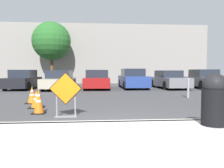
{
  "coord_description": "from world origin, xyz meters",
  "views": [
    {
      "loc": [
        -0.62,
        -5.14,
        1.33
      ],
      "look_at": [
        0.38,
        7.75,
        0.56
      ],
      "focal_mm": 35.0,
      "sensor_mm": 36.0,
      "label": 1
    }
  ],
  "objects_px": {
    "trash_bin": "(214,99)",
    "parked_car_second": "(60,80)",
    "parked_car_fourth": "(133,79)",
    "parked_car_nearest": "(23,80)",
    "bollard_second": "(224,87)",
    "parked_car_sixth": "(204,80)",
    "traffic_cone_nearest": "(39,101)",
    "traffic_cone_third": "(32,95)",
    "road_closed_sign": "(66,93)",
    "parked_car_third": "(97,80)",
    "bollard_nearest": "(188,88)",
    "parked_car_fifth": "(169,80)",
    "traffic_cone_second": "(36,99)"
  },
  "relations": [
    {
      "from": "trash_bin",
      "to": "parked_car_second",
      "type": "bearing_deg",
      "value": 114.1
    },
    {
      "from": "parked_car_fourth",
      "to": "parked_car_nearest",
      "type": "bearing_deg",
      "value": -0.84
    },
    {
      "from": "parked_car_fourth",
      "to": "bollard_second",
      "type": "xyz_separation_m",
      "value": [
        3.54,
        -6.22,
        -0.18
      ]
    },
    {
      "from": "parked_car_sixth",
      "to": "bollard_second",
      "type": "distance_m",
      "value": 6.21
    },
    {
      "from": "traffic_cone_nearest",
      "to": "parked_car_fourth",
      "type": "relative_size",
      "value": 0.19
    },
    {
      "from": "traffic_cone_third",
      "to": "parked_car_second",
      "type": "xyz_separation_m",
      "value": [
        0.01,
        6.99,
        0.3
      ]
    },
    {
      "from": "parked_car_sixth",
      "to": "bollard_second",
      "type": "bearing_deg",
      "value": 73.72
    },
    {
      "from": "road_closed_sign",
      "to": "trash_bin",
      "type": "bearing_deg",
      "value": -26.94
    },
    {
      "from": "parked_car_fourth",
      "to": "trash_bin",
      "type": "bearing_deg",
      "value": 87.64
    },
    {
      "from": "parked_car_third",
      "to": "bollard_nearest",
      "type": "relative_size",
      "value": 4.41
    },
    {
      "from": "parked_car_nearest",
      "to": "trash_bin",
      "type": "xyz_separation_m",
      "value": [
        7.95,
        -12.1,
        0.07
      ]
    },
    {
      "from": "parked_car_second",
      "to": "road_closed_sign",
      "type": "bearing_deg",
      "value": 102.02
    },
    {
      "from": "parked_car_nearest",
      "to": "bollard_nearest",
      "type": "height_order",
      "value": "parked_car_nearest"
    },
    {
      "from": "parked_car_second",
      "to": "parked_car_sixth",
      "type": "relative_size",
      "value": 0.99
    },
    {
      "from": "parked_car_third",
      "to": "bollard_nearest",
      "type": "bearing_deg",
      "value": 128.72
    },
    {
      "from": "parked_car_third",
      "to": "parked_car_second",
      "type": "bearing_deg",
      "value": 8.69
    },
    {
      "from": "road_closed_sign",
      "to": "trash_bin",
      "type": "xyz_separation_m",
      "value": [
        3.45,
        -1.75,
        0.02
      ]
    },
    {
      "from": "parked_car_second",
      "to": "parked_car_fifth",
      "type": "xyz_separation_m",
      "value": [
        8.26,
        0.27,
        -0.0
      ]
    },
    {
      "from": "trash_bin",
      "to": "bollard_nearest",
      "type": "relative_size",
      "value": 1.17
    },
    {
      "from": "traffic_cone_second",
      "to": "bollard_second",
      "type": "height_order",
      "value": "bollard_second"
    },
    {
      "from": "road_closed_sign",
      "to": "parked_car_nearest",
      "type": "distance_m",
      "value": 11.28
    },
    {
      "from": "parked_car_second",
      "to": "bollard_second",
      "type": "relative_size",
      "value": 4.72
    },
    {
      "from": "traffic_cone_second",
      "to": "traffic_cone_third",
      "type": "bearing_deg",
      "value": 112.46
    },
    {
      "from": "road_closed_sign",
      "to": "parked_car_third",
      "type": "xyz_separation_m",
      "value": [
        1.0,
        10.17,
        -0.04
      ]
    },
    {
      "from": "parked_car_second",
      "to": "trash_bin",
      "type": "distance_m",
      "value": 12.72
    },
    {
      "from": "traffic_cone_second",
      "to": "parked_car_nearest",
      "type": "relative_size",
      "value": 0.15
    },
    {
      "from": "road_closed_sign",
      "to": "parked_car_second",
      "type": "bearing_deg",
      "value": 100.05
    },
    {
      "from": "traffic_cone_nearest",
      "to": "bollard_nearest",
      "type": "bearing_deg",
      "value": 28.82
    },
    {
      "from": "traffic_cone_second",
      "to": "parked_car_third",
      "type": "height_order",
      "value": "parked_car_third"
    },
    {
      "from": "traffic_cone_third",
      "to": "parked_car_nearest",
      "type": "bearing_deg",
      "value": 110.18
    },
    {
      "from": "parked_car_third",
      "to": "road_closed_sign",
      "type": "bearing_deg",
      "value": 86.74
    },
    {
      "from": "parked_car_nearest",
      "to": "parked_car_third",
      "type": "bearing_deg",
      "value": 179.22
    },
    {
      "from": "road_closed_sign",
      "to": "traffic_cone_second",
      "type": "xyz_separation_m",
      "value": [
        -1.28,
        1.72,
        -0.39
      ]
    },
    {
      "from": "parked_car_fifth",
      "to": "traffic_cone_second",
      "type": "bearing_deg",
      "value": 43.86
    },
    {
      "from": "parked_car_second",
      "to": "parked_car_fourth",
      "type": "bearing_deg",
      "value": -172.91
    },
    {
      "from": "parked_car_fifth",
      "to": "parked_car_sixth",
      "type": "bearing_deg",
      "value": 174.5
    },
    {
      "from": "traffic_cone_third",
      "to": "trash_bin",
      "type": "distance_m",
      "value": 6.97
    },
    {
      "from": "traffic_cone_third",
      "to": "road_closed_sign",
      "type": "bearing_deg",
      "value": -58.58
    },
    {
      "from": "traffic_cone_nearest",
      "to": "bollard_nearest",
      "type": "relative_size",
      "value": 0.8
    },
    {
      "from": "parked_car_second",
      "to": "parked_car_sixth",
      "type": "xyz_separation_m",
      "value": [
        11.01,
        0.16,
        0.03
      ]
    },
    {
      "from": "parked_car_third",
      "to": "traffic_cone_second",
      "type": "bearing_deg",
      "value": 77.27
    },
    {
      "from": "road_closed_sign",
      "to": "traffic_cone_nearest",
      "type": "height_order",
      "value": "road_closed_sign"
    },
    {
      "from": "traffic_cone_second",
      "to": "bollard_nearest",
      "type": "height_order",
      "value": "bollard_nearest"
    },
    {
      "from": "road_closed_sign",
      "to": "traffic_cone_nearest",
      "type": "bearing_deg",
      "value": 145.9
    },
    {
      "from": "parked_car_nearest",
      "to": "bollard_second",
      "type": "distance_m",
      "value": 13.34
    },
    {
      "from": "road_closed_sign",
      "to": "parked_car_fifth",
      "type": "bearing_deg",
      "value": 57.27
    },
    {
      "from": "road_closed_sign",
      "to": "bollard_second",
      "type": "bearing_deg",
      "value": 29.52
    },
    {
      "from": "parked_car_sixth",
      "to": "bollard_second",
      "type": "height_order",
      "value": "parked_car_sixth"
    },
    {
      "from": "traffic_cone_nearest",
      "to": "trash_bin",
      "type": "relative_size",
      "value": 0.69
    },
    {
      "from": "traffic_cone_third",
      "to": "trash_bin",
      "type": "xyz_separation_m",
      "value": [
        5.2,
        -4.62,
        0.38
      ]
    }
  ]
}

